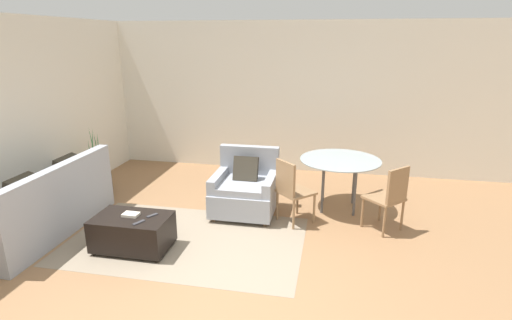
{
  "coord_description": "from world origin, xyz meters",
  "views": [
    {
      "loc": [
        1.06,
        -3.35,
        2.45
      ],
      "look_at": [
        -0.02,
        2.07,
        0.75
      ],
      "focal_mm": 28.0,
      "sensor_mm": 36.0,
      "label": 1
    }
  ],
  "objects_px": {
    "tv_remote_secondary": "(152,215)",
    "dining_chair_near_right": "(390,195)",
    "ottoman": "(133,231)",
    "dining_chair_near_left": "(291,188)",
    "tv_remote_primary": "(139,222)",
    "potted_plant": "(98,179)",
    "dining_table": "(340,165)",
    "couch": "(43,210)",
    "armchair": "(245,190)",
    "book_stack": "(131,215)"
  },
  "relations": [
    {
      "from": "armchair",
      "to": "tv_remote_primary",
      "type": "distance_m",
      "value": 1.71
    },
    {
      "from": "dining_chair_near_right",
      "to": "potted_plant",
      "type": "bearing_deg",
      "value": 172.71
    },
    {
      "from": "tv_remote_primary",
      "to": "dining_chair_near_right",
      "type": "bearing_deg",
      "value": 22.82
    },
    {
      "from": "dining_table",
      "to": "dining_chair_near_left",
      "type": "height_order",
      "value": "dining_chair_near_left"
    },
    {
      "from": "potted_plant",
      "to": "dining_table",
      "type": "relative_size",
      "value": 0.95
    },
    {
      "from": "armchair",
      "to": "potted_plant",
      "type": "xyz_separation_m",
      "value": [
        -2.58,
        0.36,
        -0.14
      ]
    },
    {
      "from": "armchair",
      "to": "book_stack",
      "type": "bearing_deg",
      "value": -130.76
    },
    {
      "from": "tv_remote_primary",
      "to": "potted_plant",
      "type": "height_order",
      "value": "potted_plant"
    },
    {
      "from": "book_stack",
      "to": "dining_table",
      "type": "relative_size",
      "value": 0.16
    },
    {
      "from": "ottoman",
      "to": "dining_chair_near_left",
      "type": "bearing_deg",
      "value": 31.38
    },
    {
      "from": "couch",
      "to": "ottoman",
      "type": "distance_m",
      "value": 1.35
    },
    {
      "from": "dining_chair_near_right",
      "to": "book_stack",
      "type": "bearing_deg",
      "value": -160.99
    },
    {
      "from": "tv_remote_secondary",
      "to": "dining_table",
      "type": "height_order",
      "value": "dining_table"
    },
    {
      "from": "couch",
      "to": "armchair",
      "type": "height_order",
      "value": "couch"
    },
    {
      "from": "tv_remote_primary",
      "to": "dining_chair_near_left",
      "type": "relative_size",
      "value": 0.17
    },
    {
      "from": "book_stack",
      "to": "dining_chair_near_left",
      "type": "relative_size",
      "value": 0.21
    },
    {
      "from": "book_stack",
      "to": "tv_remote_primary",
      "type": "height_order",
      "value": "book_stack"
    },
    {
      "from": "dining_chair_near_left",
      "to": "tv_remote_primary",
      "type": "bearing_deg",
      "value": -142.97
    },
    {
      "from": "ottoman",
      "to": "tv_remote_primary",
      "type": "distance_m",
      "value": 0.29
    },
    {
      "from": "tv_remote_secondary",
      "to": "dining_table",
      "type": "relative_size",
      "value": 0.12
    },
    {
      "from": "ottoman",
      "to": "book_stack",
      "type": "bearing_deg",
      "value": 122.6
    },
    {
      "from": "tv_remote_primary",
      "to": "ottoman",
      "type": "bearing_deg",
      "value": 141.07
    },
    {
      "from": "dining_chair_near_right",
      "to": "dining_table",
      "type": "bearing_deg",
      "value": 135.0
    },
    {
      "from": "armchair",
      "to": "tv_remote_secondary",
      "type": "bearing_deg",
      "value": -124.84
    },
    {
      "from": "armchair",
      "to": "tv_remote_primary",
      "type": "bearing_deg",
      "value": -122.68
    },
    {
      "from": "couch",
      "to": "dining_chair_near_left",
      "type": "distance_m",
      "value": 3.25
    },
    {
      "from": "armchair",
      "to": "couch",
      "type": "bearing_deg",
      "value": -155.06
    },
    {
      "from": "ottoman",
      "to": "book_stack",
      "type": "distance_m",
      "value": 0.21
    },
    {
      "from": "book_stack",
      "to": "tv_remote_primary",
      "type": "distance_m",
      "value": 0.24
    },
    {
      "from": "tv_remote_primary",
      "to": "potted_plant",
      "type": "relative_size",
      "value": 0.14
    },
    {
      "from": "tv_remote_secondary",
      "to": "dining_chair_near_right",
      "type": "xyz_separation_m",
      "value": [
        2.82,
        1.01,
        0.09
      ]
    },
    {
      "from": "armchair",
      "to": "ottoman",
      "type": "bearing_deg",
      "value": -129.78
    },
    {
      "from": "potted_plant",
      "to": "dining_chair_near_left",
      "type": "bearing_deg",
      "value": -10.09
    },
    {
      "from": "dining_chair_near_left",
      "to": "armchair",
      "type": "bearing_deg",
      "value": 162.06
    },
    {
      "from": "couch",
      "to": "potted_plant",
      "type": "height_order",
      "value": "potted_plant"
    },
    {
      "from": "ottoman",
      "to": "dining_table",
      "type": "height_order",
      "value": "dining_table"
    },
    {
      "from": "dining_chair_near_left",
      "to": "dining_chair_near_right",
      "type": "relative_size",
      "value": 1.0
    },
    {
      "from": "tv_remote_secondary",
      "to": "tv_remote_primary",
      "type": "bearing_deg",
      "value": -107.7
    },
    {
      "from": "dining_chair_near_left",
      "to": "dining_chair_near_right",
      "type": "xyz_separation_m",
      "value": [
        1.28,
        0.0,
        0.0
      ]
    },
    {
      "from": "ottoman",
      "to": "dining_chair_near_right",
      "type": "xyz_separation_m",
      "value": [
        3.05,
        1.08,
        0.29
      ]
    },
    {
      "from": "dining_chair_near_left",
      "to": "tv_remote_secondary",
      "type": "bearing_deg",
      "value": -146.89
    },
    {
      "from": "tv_remote_primary",
      "to": "dining_chair_near_right",
      "type": "relative_size",
      "value": 0.17
    },
    {
      "from": "armchair",
      "to": "potted_plant",
      "type": "height_order",
      "value": "potted_plant"
    },
    {
      "from": "couch",
      "to": "ottoman",
      "type": "height_order",
      "value": "couch"
    },
    {
      "from": "ottoman",
      "to": "potted_plant",
      "type": "bearing_deg",
      "value": 131.88
    },
    {
      "from": "couch",
      "to": "dining_table",
      "type": "height_order",
      "value": "couch"
    },
    {
      "from": "armchair",
      "to": "dining_chair_near_right",
      "type": "relative_size",
      "value": 1.02
    },
    {
      "from": "ottoman",
      "to": "potted_plant",
      "type": "xyz_separation_m",
      "value": [
        -1.49,
        1.66,
        -0.02
      ]
    },
    {
      "from": "tv_remote_primary",
      "to": "tv_remote_secondary",
      "type": "relative_size",
      "value": 1.1
    },
    {
      "from": "tv_remote_primary",
      "to": "tv_remote_secondary",
      "type": "distance_m",
      "value": 0.22
    }
  ]
}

